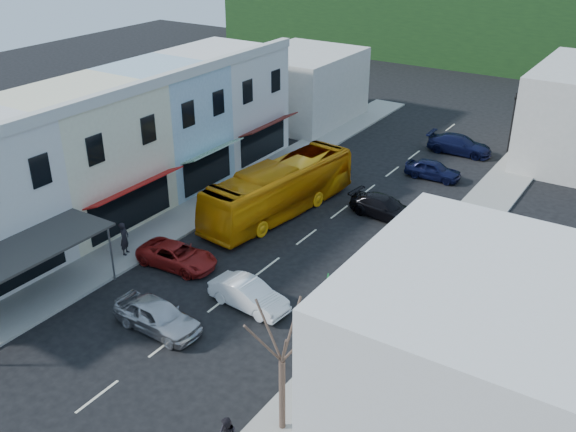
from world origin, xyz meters
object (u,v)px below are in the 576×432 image
object	(u,v)px
car_red	(177,254)
traffic_signal	(512,123)
street_tree	(282,361)
bus	(279,190)
pedestrian_left	(125,240)
direction_sign	(325,322)
car_silver	(157,317)
car_white	(249,294)

from	to	relation	value
car_red	traffic_signal	world-z (taller)	traffic_signal
car_red	street_tree	size ratio (longest dim) A/B	0.72
bus	traffic_signal	bearing A→B (deg)	70.91
pedestrian_left	direction_sign	size ratio (longest dim) A/B	0.44
car_silver	traffic_signal	distance (m)	32.63
car_red	street_tree	xyz separation A→B (m)	(11.28, -6.92, 2.49)
car_red	street_tree	world-z (taller)	street_tree
car_white	pedestrian_left	bearing A→B (deg)	92.74
bus	car_silver	size ratio (longest dim) A/B	2.64
car_white	street_tree	world-z (taller)	street_tree
car_white	street_tree	distance (m)	8.59
traffic_signal	street_tree	bearing A→B (deg)	107.70
street_tree	traffic_signal	world-z (taller)	street_tree
direction_sign	traffic_signal	size ratio (longest dim) A/B	0.81
pedestrian_left	street_tree	xyz separation A→B (m)	(14.40, -6.19, 2.19)
car_silver	car_red	xyz separation A→B (m)	(-3.07, 4.80, 0.00)
car_red	pedestrian_left	xyz separation A→B (m)	(-3.12, -0.73, 0.30)
direction_sign	street_tree	bearing A→B (deg)	-103.96
bus	pedestrian_left	bearing A→B (deg)	-107.60
bus	car_silver	world-z (taller)	bus
traffic_signal	car_red	bearing A→B (deg)	85.25
car_white	traffic_signal	bearing A→B (deg)	-4.16
bus	car_white	world-z (taller)	bus
direction_sign	street_tree	size ratio (longest dim) A/B	0.60
pedestrian_left	street_tree	world-z (taller)	street_tree
bus	traffic_signal	world-z (taller)	traffic_signal
bus	pedestrian_left	xyz separation A→B (m)	(-4.13, -9.13, -0.55)
bus	car_white	bearing A→B (deg)	-57.88
bus	car_white	size ratio (longest dim) A/B	2.64
car_silver	pedestrian_left	bearing A→B (deg)	58.24
car_white	car_red	bearing A→B (deg)	83.96
pedestrian_left	street_tree	distance (m)	15.83
street_tree	traffic_signal	xyz separation A→B (m)	(-1.26, 33.97, -0.81)
car_silver	car_white	distance (m)	4.45
car_red	street_tree	bearing A→B (deg)	-125.27
car_white	bus	bearing A→B (deg)	30.37
pedestrian_left	street_tree	size ratio (longest dim) A/B	0.27
car_white	direction_sign	bearing A→B (deg)	-100.93
car_silver	traffic_signal	size ratio (longest dim) A/B	0.92
car_silver	direction_sign	world-z (taller)	direction_sign
bus	car_silver	distance (m)	13.39
pedestrian_left	traffic_signal	bearing A→B (deg)	-47.37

